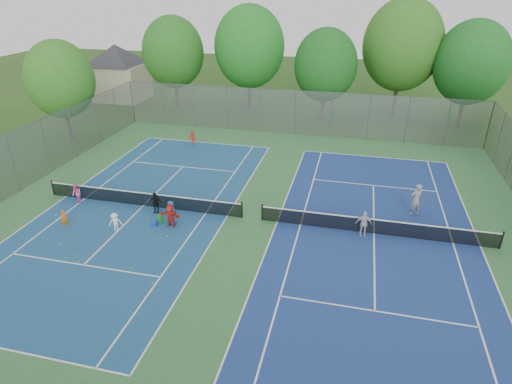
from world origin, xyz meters
TOP-DOWN VIEW (x-y plane):
  - ground at (0.00, 0.00)m, footprint 120.00×120.00m
  - court_pad at (0.00, 0.00)m, footprint 32.00×32.00m
  - court_left at (-7.00, 0.00)m, footprint 10.97×23.77m
  - court_right at (7.00, 0.00)m, footprint 10.97×23.77m
  - net_left at (-7.00, 0.00)m, footprint 12.87×0.10m
  - net_right at (7.00, 0.00)m, footprint 12.87×0.10m
  - fence_north at (0.00, 16.00)m, footprint 32.00×0.10m
  - fence_west at (-16.00, 0.00)m, footprint 0.10×32.00m
  - house at (-22.00, 24.00)m, footprint 11.03×11.03m
  - tree_nw at (-14.00, 22.00)m, footprint 6.40×6.40m
  - tree_nl at (-6.00, 23.00)m, footprint 7.20×7.20m
  - tree_nc at (2.00, 21.00)m, footprint 6.00×6.00m
  - tree_nr at (9.00, 24.00)m, footprint 7.60×7.60m
  - tree_ne at (15.00, 22.00)m, footprint 6.60×6.60m
  - tree_side_w at (-19.00, 10.00)m, footprint 5.60×5.60m
  - ball_crate at (-5.28, -2.04)m, footprint 0.32×0.32m
  - ball_hopper at (-5.07, -1.62)m, footprint 0.34×0.34m
  - student_a at (-10.10, -3.40)m, footprint 0.46×0.41m
  - student_b at (-11.19, -0.60)m, footprint 0.78×0.72m
  - student_c at (-7.09, -3.09)m, footprint 0.84×0.71m
  - student_d at (-5.84, -0.60)m, footprint 0.82×0.41m
  - student_e at (-4.37, -1.58)m, footprint 0.74×0.52m
  - student_f at (-4.28, -1.93)m, footprint 1.36×0.55m
  - child_far_baseline at (-8.02, 11.22)m, footprint 0.81×0.51m
  - instructor at (9.33, 2.85)m, footprint 0.87×0.76m
  - teen_court_b at (6.36, -0.31)m, footprint 0.92×0.50m
  - tennis_ball_0 at (-4.37, -3.27)m, footprint 0.07×0.07m
  - tennis_ball_1 at (-7.75, -5.86)m, footprint 0.07×0.07m
  - tennis_ball_2 at (-11.48, -2.44)m, footprint 0.07×0.07m
  - tennis_ball_3 at (-8.19, -6.10)m, footprint 0.07×0.07m
  - tennis_ball_4 at (-7.37, -6.26)m, footprint 0.07×0.07m
  - tennis_ball_5 at (-9.30, -5.06)m, footprint 0.07×0.07m
  - tennis_ball_6 at (-4.04, -3.03)m, footprint 0.07×0.07m
  - tennis_ball_7 at (-10.65, -3.02)m, footprint 0.07×0.07m
  - tennis_ball_8 at (-3.02, -6.94)m, footprint 0.07×0.07m
  - tennis_ball_9 at (-4.52, -6.10)m, footprint 0.07×0.07m

SIDE VIEW (x-z plane):
  - ground at x=0.00m, z-range 0.00..0.00m
  - court_pad at x=0.00m, z-range 0.00..0.01m
  - court_left at x=-7.00m, z-range 0.01..0.02m
  - court_right at x=7.00m, z-range 0.01..0.02m
  - tennis_ball_0 at x=-4.37m, z-range 0.00..0.07m
  - tennis_ball_1 at x=-7.75m, z-range 0.00..0.07m
  - tennis_ball_2 at x=-11.48m, z-range 0.00..0.07m
  - tennis_ball_3 at x=-8.19m, z-range 0.00..0.07m
  - tennis_ball_4 at x=-7.37m, z-range 0.00..0.07m
  - tennis_ball_5 at x=-9.30m, z-range 0.00..0.07m
  - tennis_ball_6 at x=-4.04m, z-range 0.00..0.07m
  - tennis_ball_7 at x=-10.65m, z-range 0.00..0.07m
  - tennis_ball_8 at x=-3.02m, z-range 0.00..0.07m
  - tennis_ball_9 at x=-4.52m, z-range 0.00..0.07m
  - ball_crate at x=-5.28m, z-range 0.00..0.27m
  - ball_hopper at x=-5.07m, z-range 0.00..0.52m
  - net_left at x=-7.00m, z-range 0.00..0.91m
  - net_right at x=7.00m, z-range 0.00..0.91m
  - student_a at x=-10.10m, z-range 0.00..1.07m
  - student_c at x=-7.09m, z-range 0.00..1.13m
  - child_far_baseline at x=-8.02m, z-range 0.00..1.20m
  - student_b at x=-11.19m, z-range 0.00..1.30m
  - student_d at x=-5.84m, z-range 0.00..1.35m
  - student_f at x=-4.28m, z-range 0.00..1.43m
  - student_e at x=-4.37m, z-range 0.00..1.43m
  - teen_court_b at x=6.36m, z-range 0.00..1.50m
  - instructor at x=9.33m, z-range 0.00..2.00m
  - fence_north at x=0.00m, z-range 0.00..4.00m
  - fence_west at x=-16.00m, z-range 0.00..4.00m
  - house at x=-22.00m, z-range 0.56..7.86m
  - tree_side_w at x=-19.00m, z-range 1.01..9.48m
  - tree_nc at x=2.00m, z-range 0.97..9.82m
  - tree_nw at x=-14.00m, z-range 1.10..10.68m
  - tree_ne at x=15.00m, z-range 1.08..10.85m
  - tree_nl at x=-6.00m, z-range 1.20..11.89m
  - tree_nr at x=9.00m, z-range 1.33..12.75m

